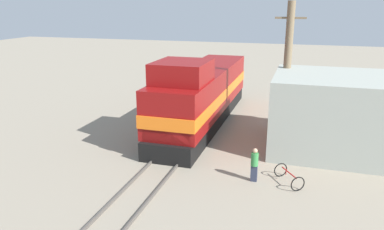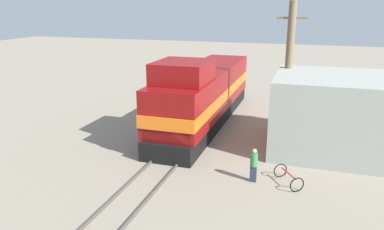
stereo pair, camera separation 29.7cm
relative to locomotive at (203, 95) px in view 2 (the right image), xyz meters
name	(u,v)px [view 2 (the right image)]	position (x,y,z in m)	size (l,w,h in m)	color
ground_plane	(182,146)	(0.00, -4.31, -2.04)	(120.00, 120.00, 0.00)	gray
rail_near	(171,143)	(-0.72, -4.31, -1.97)	(0.08, 28.66, 0.15)	#4C4742
rail_far	(194,146)	(0.72, -4.31, -1.97)	(0.08, 28.66, 0.15)	#4C4742
locomotive	(203,95)	(0.00, 0.00, 0.00)	(3.14, 15.32, 4.92)	black
utility_pole	(288,70)	(5.49, -0.50, 2.08)	(1.80, 0.46, 8.15)	#726047
vendor_umbrella	(294,111)	(6.07, -2.46, 0.08)	(1.91, 1.91, 2.34)	#4C4C4C
billboard_sign	(294,90)	(5.81, 1.44, 0.44)	(2.39, 0.12, 3.26)	#595959
shrub_cluster	(306,140)	(6.88, -2.36, -1.62)	(0.84, 0.84, 0.84)	#236028
person_bystander	(254,164)	(4.65, -7.61, -1.16)	(0.34, 0.34, 1.63)	#2D3347
bicycle	(288,177)	(6.23, -7.41, -1.69)	(1.43, 1.69, 0.69)	black
building_block_distant	(356,115)	(9.36, -2.25, 0.08)	(8.82, 6.11, 4.24)	#999E93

